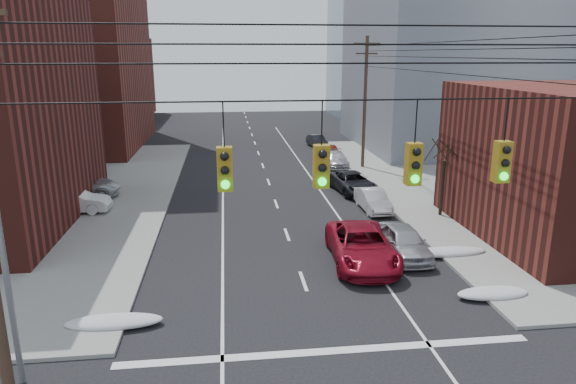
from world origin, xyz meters
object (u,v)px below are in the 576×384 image
object	(u,v)px
red_pickup	(362,246)
parked_car_d	(336,159)
lot_car_b	(76,187)
lot_car_c	(13,198)
parked_car_c	(353,182)
lot_car_d	(28,179)
parked_car_f	(317,141)
lot_car_a	(74,201)
parked_car_b	(373,200)
parked_car_a	(404,242)
parked_car_e	(331,153)

from	to	relation	value
red_pickup	parked_car_d	size ratio (longest dim) A/B	1.39
red_pickup	lot_car_b	size ratio (longest dim) A/B	1.08
red_pickup	lot_car_c	bearing A→B (deg)	155.00
red_pickup	parked_car_c	bearing A→B (deg)	81.39
lot_car_d	red_pickup	bearing A→B (deg)	-117.24
red_pickup	parked_car_d	world-z (taller)	red_pickup
parked_car_f	lot_car_a	xyz separation A→B (m)	(-18.95, -21.53, 0.23)
parked_car_b	parked_car_a	bearing A→B (deg)	-96.45
red_pickup	parked_car_f	world-z (taller)	red_pickup
lot_car_b	lot_car_c	xyz separation A→B (m)	(-3.23, -2.21, -0.07)
lot_car_a	lot_car_b	xyz separation A→B (m)	(-0.72, 3.37, 0.07)
red_pickup	lot_car_b	world-z (taller)	lot_car_b
red_pickup	lot_car_a	bearing A→B (deg)	152.28
parked_car_a	parked_car_c	size ratio (longest dim) A/B	0.86
lot_car_b	parked_car_d	bearing A→B (deg)	-75.80
parked_car_e	lot_car_b	xyz separation A→B (m)	(-19.67, -10.97, 0.20)
parked_car_e	lot_car_a	distance (m)	23.76
red_pickup	lot_car_c	world-z (taller)	red_pickup
red_pickup	parked_car_f	size ratio (longest dim) A/B	1.59
parked_car_f	lot_car_a	bearing A→B (deg)	-139.30
parked_car_f	lot_car_a	world-z (taller)	lot_car_a
parked_car_f	lot_car_b	xyz separation A→B (m)	(-19.67, -18.16, 0.30)
lot_car_c	lot_car_d	xyz separation A→B (m)	(-0.95, 5.21, -0.00)
parked_car_a	parked_car_f	xyz separation A→B (m)	(1.10, 30.43, -0.12)
red_pickup	lot_car_c	xyz separation A→B (m)	(-19.54, 10.59, 0.02)
parked_car_f	parked_car_b	bearing A→B (deg)	-99.13
parked_car_a	parked_car_b	xyz separation A→B (m)	(0.63, 7.57, -0.09)
parked_car_b	lot_car_a	world-z (taller)	lot_car_a
parked_car_b	parked_car_c	xyz separation A→B (m)	(-0.20, 4.47, 0.05)
parked_car_d	lot_car_a	size ratio (longest dim) A/B	1.02
parked_car_a	lot_car_a	size ratio (longest dim) A/B	1.02
lot_car_b	parked_car_e	bearing A→B (deg)	-69.82
lot_car_a	lot_car_d	bearing A→B (deg)	39.51
parked_car_c	parked_car_f	bearing A→B (deg)	80.35
lot_car_a	parked_car_a	bearing A→B (deg)	-114.55
parked_car_e	parked_car_a	bearing A→B (deg)	-87.57
red_pickup	parked_car_a	xyz separation A→B (m)	(2.26, 0.53, -0.10)
parked_car_a	lot_car_c	bearing A→B (deg)	154.48
parked_car_a	lot_car_a	distance (m)	19.94
parked_car_b	lot_car_c	world-z (taller)	lot_car_c
parked_car_a	parked_car_e	distance (m)	23.26
lot_car_a	lot_car_c	size ratio (longest dim) A/B	0.88
parked_car_a	parked_car_e	world-z (taller)	parked_car_a
parked_car_d	lot_car_d	world-z (taller)	lot_car_d
red_pickup	parked_car_a	distance (m)	2.32
parked_car_c	parked_car_e	bearing A→B (deg)	79.00
red_pickup	parked_car_b	distance (m)	8.60
parked_car_d	red_pickup	bearing A→B (deg)	-95.53
parked_car_d	parked_car_f	bearing A→B (deg)	93.46
lot_car_a	lot_car_d	xyz separation A→B (m)	(-4.89, 6.37, 0.00)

